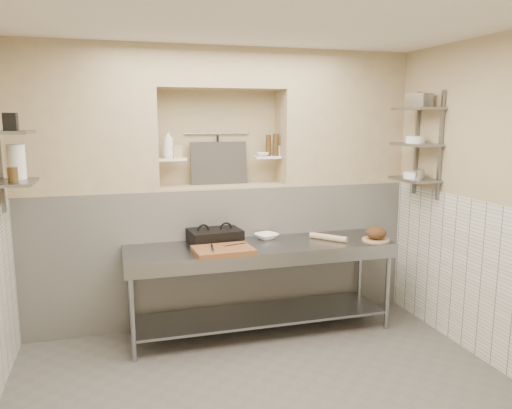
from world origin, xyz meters
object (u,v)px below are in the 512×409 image
object	(u,v)px
cutting_board	(223,250)
rolling_pin	(328,237)
bread_loaf	(376,233)
bottle_soap	(168,144)
jug_left	(17,162)
mixing_bowl	(267,236)
bowl_alcove	(263,154)
prep_table	(261,270)
panini_press	(215,236)

from	to	relation	value
cutting_board	rolling_pin	distance (m)	1.13
bread_loaf	bottle_soap	size ratio (longest dim) A/B	0.72
jug_left	mixing_bowl	bearing A→B (deg)	5.27
rolling_pin	bowl_alcove	distance (m)	1.11
prep_table	cutting_board	distance (m)	0.54
rolling_pin	bread_loaf	bearing A→B (deg)	-17.11
prep_table	rolling_pin	distance (m)	0.76
bottle_soap	jug_left	world-z (taller)	bottle_soap
panini_press	bread_loaf	distance (m)	1.61
jug_left	prep_table	bearing A→B (deg)	-0.20
rolling_pin	bread_loaf	world-z (taller)	bread_loaf
prep_table	jug_left	world-z (taller)	jug_left
panini_press	bottle_soap	distance (m)	1.03
prep_table	bottle_soap	xyz separation A→B (m)	(-0.80, 0.55, 1.21)
bottle_soap	mixing_bowl	bearing A→B (deg)	-20.31
cutting_board	bread_loaf	size ratio (longest dim) A/B	2.57
panini_press	jug_left	bearing A→B (deg)	-179.90
cutting_board	bottle_soap	bearing A→B (deg)	117.49
bottle_soap	jug_left	size ratio (longest dim) A/B	1.01
bowl_alcove	jug_left	size ratio (longest dim) A/B	0.46
prep_table	mixing_bowl	size ratio (longest dim) A/B	11.57
panini_press	bread_loaf	size ratio (longest dim) A/B	2.57
bread_loaf	mixing_bowl	bearing A→B (deg)	160.49
bowl_alcove	rolling_pin	bearing A→B (deg)	-46.76
mixing_bowl	rolling_pin	distance (m)	0.62
mixing_bowl	bowl_alcove	size ratio (longest dim) A/B	1.73
bottle_soap	bowl_alcove	size ratio (longest dim) A/B	2.21
panini_press	jug_left	world-z (taller)	jug_left
mixing_bowl	cutting_board	bearing A→B (deg)	-143.42
prep_table	bowl_alcove	distance (m)	1.23
panini_press	mixing_bowl	size ratio (longest dim) A/B	2.36
rolling_pin	jug_left	world-z (taller)	jug_left
rolling_pin	bread_loaf	distance (m)	0.48
panini_press	bottle_soap	size ratio (longest dim) A/B	1.85
prep_table	rolling_pin	bearing A→B (deg)	-1.12
cutting_board	rolling_pin	xyz separation A→B (m)	(1.12, 0.17, 0.01)
rolling_pin	cutting_board	bearing A→B (deg)	-171.23
bowl_alcove	cutting_board	bearing A→B (deg)	-129.32
cutting_board	bottle_soap	xyz separation A→B (m)	(-0.39, 0.74, 0.93)
panini_press	jug_left	xyz separation A→B (m)	(-1.69, -0.19, 0.79)
panini_press	cutting_board	xyz separation A→B (m)	(-0.00, -0.39, -0.04)
prep_table	rolling_pin	size ratio (longest dim) A/B	6.57
mixing_bowl	rolling_pin	world-z (taller)	rolling_pin
bread_loaf	bottle_soap	world-z (taller)	bottle_soap
mixing_bowl	bowl_alcove	world-z (taller)	bowl_alcove
mixing_bowl	bottle_soap	size ratio (longest dim) A/B	0.79
cutting_board	mixing_bowl	size ratio (longest dim) A/B	2.36
prep_table	bowl_alcove	bearing A→B (deg)	71.70
prep_table	bread_loaf	distance (m)	1.21
bottle_soap	panini_press	bearing A→B (deg)	-42.50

